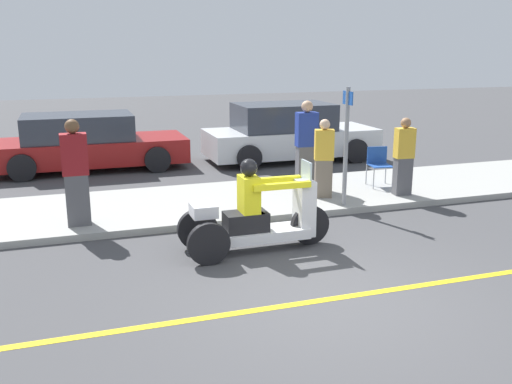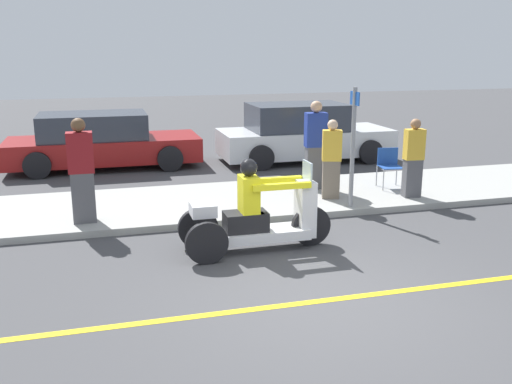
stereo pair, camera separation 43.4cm
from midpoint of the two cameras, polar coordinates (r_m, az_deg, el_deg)
name	(u,v)px [view 1 (the left image)]	position (r m, az deg, el deg)	size (l,w,h in m)	color
ground_plane	(333,299)	(7.19, 5.98, -10.59)	(60.00, 60.00, 0.00)	#424244
lane_stripe	(307,302)	(7.06, 3.33, -10.99)	(24.00, 0.12, 0.01)	gold
sidewalk_strip	(230,201)	(11.26, -3.69, -0.91)	(28.00, 2.80, 0.12)	#9E9E99
motorcycle_trike	(256,218)	(8.60, -1.42, -2.66)	(2.34, 0.81, 1.43)	black
spectator_mid_group	(404,158)	(11.65, 13.52, 3.31)	(0.39, 0.26, 1.55)	#515156
spectator_far_back	(306,146)	(11.91, 4.01, 4.57)	(0.46, 0.30, 1.83)	#515156
spectator_end_of_line	(76,175)	(9.88, -18.78, 1.63)	(0.42, 0.26, 1.77)	#515156
spectator_near_curb	(324,160)	(11.20, 5.70, 3.20)	(0.42, 0.32, 1.55)	#726656
folding_chair_curbside	(379,162)	(12.40, 11.20, 2.95)	(0.53, 0.53, 0.82)	#A5A8AD
parked_car_lot_center	(288,134)	(15.51, 2.47, 5.84)	(4.60, 2.05, 1.54)	silver
parked_car_lot_left	(86,143)	(15.01, -17.46, 4.68)	(4.78, 2.06, 1.39)	maroon
street_sign	(346,142)	(10.59, 7.85, 4.98)	(0.08, 0.36, 2.20)	gray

